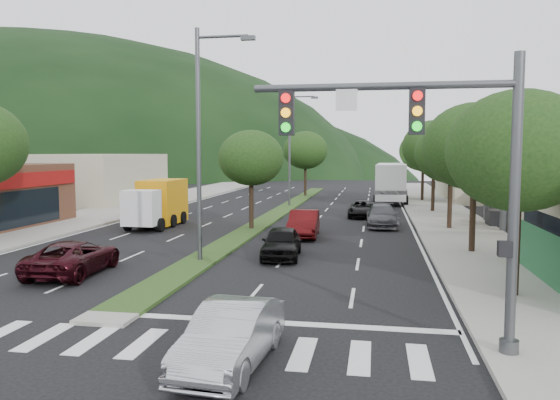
% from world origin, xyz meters
% --- Properties ---
extents(ground, '(160.00, 160.00, 0.00)m').
position_xyz_m(ground, '(0.00, 0.00, 0.00)').
color(ground, black).
rests_on(ground, ground).
extents(sidewalk_right, '(5.00, 90.00, 0.15)m').
position_xyz_m(sidewalk_right, '(12.50, 25.00, 0.07)').
color(sidewalk_right, gray).
rests_on(sidewalk_right, ground).
extents(sidewalk_left, '(6.00, 90.00, 0.15)m').
position_xyz_m(sidewalk_left, '(-13.00, 25.00, 0.07)').
color(sidewalk_left, gray).
rests_on(sidewalk_left, ground).
extents(median, '(1.60, 56.00, 0.12)m').
position_xyz_m(median, '(0.00, 28.00, 0.06)').
color(median, '#1F3D16').
rests_on(median, ground).
extents(crosswalk, '(19.00, 2.20, 0.01)m').
position_xyz_m(crosswalk, '(0.00, -2.00, 0.01)').
color(crosswalk, silver).
rests_on(crosswalk, ground).
extents(traffic_signal, '(6.12, 0.40, 7.00)m').
position_xyz_m(traffic_signal, '(9.03, -1.54, 4.65)').
color(traffic_signal, '#47494C').
rests_on(traffic_signal, ground).
extents(bldg_left_far, '(9.00, 14.00, 4.60)m').
position_xyz_m(bldg_left_far, '(-19.00, 34.00, 2.30)').
color(bldg_left_far, '#AFA78B').
rests_on(bldg_left_far, ground).
extents(bldg_right_far, '(10.00, 16.00, 5.20)m').
position_xyz_m(bldg_right_far, '(19.50, 44.00, 2.60)').
color(bldg_right_far, '#AFA78B').
rests_on(bldg_right_far, ground).
extents(hill_far, '(176.00, 132.00, 82.00)m').
position_xyz_m(hill_far, '(-80.00, 110.00, 0.00)').
color(hill_far, black).
rests_on(hill_far, ground).
extents(tree_r_a, '(4.60, 4.60, 6.63)m').
position_xyz_m(tree_r_a, '(12.00, 4.00, 4.82)').
color(tree_r_a, black).
rests_on(tree_r_a, sidewalk_right).
extents(tree_r_b, '(4.80, 4.80, 6.94)m').
position_xyz_m(tree_r_b, '(12.00, 12.00, 5.04)').
color(tree_r_b, black).
rests_on(tree_r_b, sidewalk_right).
extents(tree_r_c, '(4.40, 4.40, 6.48)m').
position_xyz_m(tree_r_c, '(12.00, 20.00, 4.75)').
color(tree_r_c, black).
rests_on(tree_r_c, sidewalk_right).
extents(tree_r_d, '(5.00, 5.00, 7.17)m').
position_xyz_m(tree_r_d, '(12.00, 30.00, 5.18)').
color(tree_r_d, black).
rests_on(tree_r_d, sidewalk_right).
extents(tree_r_e, '(4.60, 4.60, 6.71)m').
position_xyz_m(tree_r_e, '(12.00, 40.00, 4.89)').
color(tree_r_e, black).
rests_on(tree_r_e, sidewalk_right).
extents(tree_med_near, '(4.00, 4.00, 6.02)m').
position_xyz_m(tree_med_near, '(0.00, 18.00, 4.43)').
color(tree_med_near, black).
rests_on(tree_med_near, median).
extents(tree_med_far, '(4.80, 4.80, 6.94)m').
position_xyz_m(tree_med_far, '(0.00, 44.00, 5.01)').
color(tree_med_far, black).
rests_on(tree_med_far, median).
extents(streetlight_near, '(2.60, 0.25, 10.00)m').
position_xyz_m(streetlight_near, '(0.21, 8.00, 5.58)').
color(streetlight_near, '#47494C').
rests_on(streetlight_near, ground).
extents(streetlight_mid, '(2.60, 0.25, 10.00)m').
position_xyz_m(streetlight_mid, '(0.21, 33.00, 5.58)').
color(streetlight_mid, '#47494C').
rests_on(streetlight_mid, ground).
extents(sedan_silver, '(1.77, 4.30, 1.39)m').
position_xyz_m(sedan_silver, '(4.37, -3.00, 0.69)').
color(sedan_silver, '#A5A7AC').
rests_on(sedan_silver, ground).
extents(suv_maroon, '(2.50, 4.94, 1.34)m').
position_xyz_m(suv_maroon, '(-4.12, 4.86, 0.67)').
color(suv_maroon, black).
rests_on(suv_maroon, ground).
extents(car_queue_a, '(1.97, 4.21, 1.39)m').
position_xyz_m(car_queue_a, '(3.33, 9.57, 0.70)').
color(car_queue_a, black).
rests_on(car_queue_a, ground).
extents(car_queue_b, '(2.11, 4.89, 1.40)m').
position_xyz_m(car_queue_b, '(7.95, 20.96, 0.70)').
color(car_queue_b, '#424246').
rests_on(car_queue_b, ground).
extents(car_queue_c, '(1.81, 4.61, 1.49)m').
position_xyz_m(car_queue_c, '(3.52, 15.96, 0.75)').
color(car_queue_c, '#4C0C0E').
rests_on(car_queue_c, ground).
extents(car_queue_d, '(2.14, 4.42, 1.21)m').
position_xyz_m(car_queue_d, '(6.61, 25.96, 0.61)').
color(car_queue_d, black).
rests_on(car_queue_d, ground).
extents(box_truck, '(2.39, 6.07, 2.99)m').
position_xyz_m(box_truck, '(-6.29, 18.63, 1.41)').
color(box_truck, silver).
rests_on(box_truck, ground).
extents(motorhome, '(3.38, 9.71, 3.68)m').
position_xyz_m(motorhome, '(9.00, 38.56, 1.96)').
color(motorhome, white).
rests_on(motorhome, ground).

